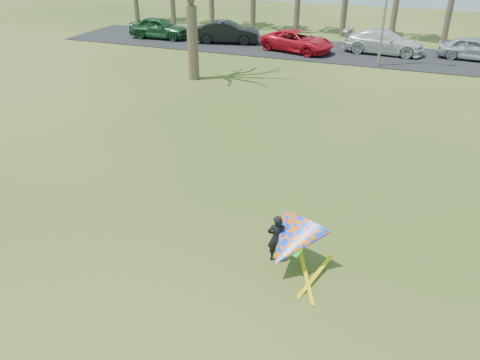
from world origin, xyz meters
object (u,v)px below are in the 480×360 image
(car_1, at_px, (227,32))
(kite_flyer, at_px, (290,242))
(car_0, at_px, (160,28))
(car_3, at_px, (384,42))
(car_4, at_px, (473,48))
(car_2, at_px, (297,41))

(car_1, relative_size, kite_flyer, 2.08)
(car_0, distance_m, kite_flyer, 30.66)
(car_3, xyz_separation_m, kite_flyer, (0.36, -25.90, -0.04))
(car_1, bearing_deg, car_0, 80.17)
(kite_flyer, bearing_deg, car_3, 90.80)
(car_0, height_order, car_3, car_0)
(car_1, distance_m, car_3, 11.83)
(car_1, height_order, car_3, car_1)
(kite_flyer, bearing_deg, car_4, 78.14)
(car_0, xyz_separation_m, car_2, (11.75, -0.53, -0.10))
(kite_flyer, bearing_deg, car_0, 126.05)
(car_2, height_order, kite_flyer, kite_flyer)
(car_1, bearing_deg, kite_flyer, -167.22)
(car_0, distance_m, car_1, 5.89)
(car_0, relative_size, car_4, 1.12)
(car_4, height_order, kite_flyer, kite_flyer)
(car_3, bearing_deg, car_2, 109.17)
(car_1, distance_m, kite_flyer, 27.91)
(car_0, xyz_separation_m, kite_flyer, (18.04, -24.78, -0.06))
(car_1, xyz_separation_m, car_3, (11.80, 0.79, -0.00))
(car_3, bearing_deg, car_1, 97.48)
(car_0, distance_m, car_4, 23.59)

